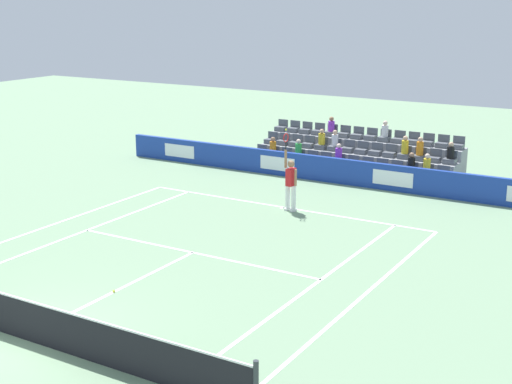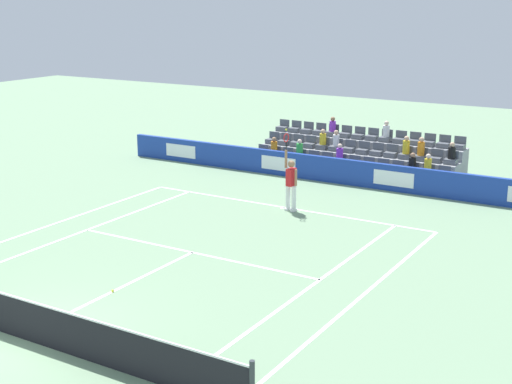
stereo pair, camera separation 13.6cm
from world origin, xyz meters
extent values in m
plane|color=gray|center=(0.00, 0.00, 0.00)|extent=(80.00, 80.00, 0.00)
cube|color=white|center=(0.00, -11.89, 0.00)|extent=(10.97, 0.10, 0.01)
cube|color=white|center=(0.00, -6.40, 0.00)|extent=(8.23, 0.10, 0.01)
cube|color=white|center=(0.00, -3.20, 0.00)|extent=(0.10, 6.40, 0.01)
cube|color=white|center=(4.12, -5.95, 0.00)|extent=(0.10, 11.89, 0.01)
cube|color=white|center=(-4.12, -5.95, 0.00)|extent=(0.10, 11.89, 0.01)
cube|color=white|center=(5.49, -5.95, 0.00)|extent=(0.10, 11.89, 0.01)
cube|color=white|center=(-5.49, -5.95, 0.00)|extent=(0.10, 11.89, 0.01)
cube|color=white|center=(0.00, -11.79, 0.00)|extent=(0.10, 0.20, 0.01)
cube|color=#193899|center=(0.00, -16.03, 0.50)|extent=(20.03, 0.20, 1.01)
cube|color=white|center=(-2.50, -15.92, 0.50)|extent=(1.60, 0.01, 0.56)
cube|color=white|center=(2.50, -15.92, 0.50)|extent=(1.60, 0.01, 0.56)
cube|color=white|center=(7.51, -15.92, 0.50)|extent=(1.60, 0.01, 0.56)
cube|color=black|center=(0.00, 0.00, 0.46)|extent=(11.77, 0.02, 0.92)
cube|color=white|center=(0.00, 0.00, 0.94)|extent=(11.77, 0.04, 0.04)
cylinder|color=white|center=(-0.52, -11.64, 0.45)|extent=(0.16, 0.16, 0.90)
cylinder|color=white|center=(-0.28, -11.66, 0.45)|extent=(0.16, 0.16, 0.90)
cube|color=white|center=(-0.52, -11.64, 0.04)|extent=(0.14, 0.27, 0.08)
cube|color=white|center=(-0.28, -11.66, 0.04)|extent=(0.14, 0.27, 0.08)
cube|color=red|center=(-0.40, -11.65, 1.20)|extent=(0.25, 0.38, 0.60)
sphere|color=#9E7251|center=(-0.40, -11.65, 1.66)|extent=(0.24, 0.24, 0.24)
cylinder|color=#9E7251|center=(-0.18, -11.66, 1.81)|extent=(0.09, 0.09, 0.62)
cylinder|color=#9E7251|center=(-0.62, -11.58, 1.22)|extent=(0.09, 0.09, 0.56)
cylinder|color=black|center=(-0.18, -11.66, 2.26)|extent=(0.04, 0.04, 0.28)
torus|color=red|center=(-0.18, -11.66, 2.54)|extent=(0.05, 0.31, 0.31)
sphere|color=#D1E533|center=(-0.18, -11.66, 2.82)|extent=(0.07, 0.07, 0.07)
cube|color=gray|center=(0.00, -17.10, 0.21)|extent=(8.68, 0.95, 0.42)
cube|color=#545960|center=(-4.03, -17.10, 0.52)|extent=(0.48, 0.44, 0.20)
cube|color=#545960|center=(-4.03, -17.30, 0.77)|extent=(0.48, 0.04, 0.30)
cube|color=#545960|center=(-3.41, -17.10, 0.52)|extent=(0.48, 0.44, 0.20)
cube|color=#545960|center=(-3.41, -17.30, 0.77)|extent=(0.48, 0.04, 0.30)
cube|color=#545960|center=(-2.79, -17.10, 0.52)|extent=(0.48, 0.44, 0.20)
cube|color=#545960|center=(-2.79, -17.30, 0.77)|extent=(0.48, 0.04, 0.30)
cube|color=#545960|center=(-2.17, -17.10, 0.52)|extent=(0.48, 0.44, 0.20)
cube|color=#545960|center=(-2.17, -17.30, 0.77)|extent=(0.48, 0.04, 0.30)
cube|color=#545960|center=(-1.55, -17.10, 0.52)|extent=(0.48, 0.44, 0.20)
cube|color=#545960|center=(-1.55, -17.30, 0.77)|extent=(0.48, 0.04, 0.30)
cube|color=#545960|center=(-0.93, -17.10, 0.52)|extent=(0.48, 0.44, 0.20)
cube|color=#545960|center=(-0.93, -17.30, 0.77)|extent=(0.48, 0.04, 0.30)
cube|color=#545960|center=(-0.31, -17.10, 0.52)|extent=(0.48, 0.44, 0.20)
cube|color=#545960|center=(-0.31, -17.30, 0.77)|extent=(0.48, 0.04, 0.30)
cube|color=#545960|center=(0.31, -17.10, 0.52)|extent=(0.48, 0.44, 0.20)
cube|color=#545960|center=(0.31, -17.30, 0.77)|extent=(0.48, 0.04, 0.30)
cube|color=#545960|center=(0.93, -17.10, 0.52)|extent=(0.48, 0.44, 0.20)
cube|color=#545960|center=(0.93, -17.30, 0.77)|extent=(0.48, 0.04, 0.30)
cube|color=#545960|center=(1.55, -17.10, 0.52)|extent=(0.48, 0.44, 0.20)
cube|color=#545960|center=(1.55, -17.30, 0.77)|extent=(0.48, 0.04, 0.30)
cube|color=#545960|center=(2.17, -17.10, 0.52)|extent=(0.48, 0.44, 0.20)
cube|color=#545960|center=(2.17, -17.30, 0.77)|extent=(0.48, 0.04, 0.30)
cube|color=#545960|center=(2.79, -17.10, 0.52)|extent=(0.48, 0.44, 0.20)
cube|color=#545960|center=(2.79, -17.30, 0.77)|extent=(0.48, 0.04, 0.30)
cube|color=#545960|center=(3.41, -17.10, 0.52)|extent=(0.48, 0.44, 0.20)
cube|color=#545960|center=(3.41, -17.30, 0.77)|extent=(0.48, 0.04, 0.30)
cube|color=#545960|center=(4.03, -17.10, 0.52)|extent=(0.48, 0.44, 0.20)
cube|color=#545960|center=(4.03, -17.30, 0.77)|extent=(0.48, 0.04, 0.30)
cube|color=gray|center=(0.00, -18.05, 0.42)|extent=(8.68, 0.95, 0.84)
cube|color=#545960|center=(-4.03, -18.05, 0.94)|extent=(0.48, 0.44, 0.20)
cube|color=#545960|center=(-4.03, -18.25, 1.19)|extent=(0.48, 0.04, 0.30)
cube|color=#545960|center=(-3.41, -18.05, 0.94)|extent=(0.48, 0.44, 0.20)
cube|color=#545960|center=(-3.41, -18.25, 1.19)|extent=(0.48, 0.04, 0.30)
cube|color=#545960|center=(-2.79, -18.05, 0.94)|extent=(0.48, 0.44, 0.20)
cube|color=#545960|center=(-2.79, -18.25, 1.19)|extent=(0.48, 0.04, 0.30)
cube|color=#545960|center=(-2.17, -18.05, 0.94)|extent=(0.48, 0.44, 0.20)
cube|color=#545960|center=(-2.17, -18.25, 1.19)|extent=(0.48, 0.04, 0.30)
cube|color=#545960|center=(-1.55, -18.05, 0.94)|extent=(0.48, 0.44, 0.20)
cube|color=#545960|center=(-1.55, -18.25, 1.19)|extent=(0.48, 0.04, 0.30)
cube|color=#545960|center=(-0.93, -18.05, 0.94)|extent=(0.48, 0.44, 0.20)
cube|color=#545960|center=(-0.93, -18.25, 1.19)|extent=(0.48, 0.04, 0.30)
cube|color=#545960|center=(-0.31, -18.05, 0.94)|extent=(0.48, 0.44, 0.20)
cube|color=#545960|center=(-0.31, -18.25, 1.19)|extent=(0.48, 0.04, 0.30)
cube|color=#545960|center=(0.31, -18.05, 0.94)|extent=(0.48, 0.44, 0.20)
cube|color=#545960|center=(0.31, -18.25, 1.19)|extent=(0.48, 0.04, 0.30)
cube|color=#545960|center=(0.93, -18.05, 0.94)|extent=(0.48, 0.44, 0.20)
cube|color=#545960|center=(0.93, -18.25, 1.19)|extent=(0.48, 0.04, 0.30)
cube|color=#545960|center=(1.55, -18.05, 0.94)|extent=(0.48, 0.44, 0.20)
cube|color=#545960|center=(1.55, -18.25, 1.19)|extent=(0.48, 0.04, 0.30)
cube|color=#545960|center=(2.17, -18.05, 0.94)|extent=(0.48, 0.44, 0.20)
cube|color=#545960|center=(2.17, -18.25, 1.19)|extent=(0.48, 0.04, 0.30)
cube|color=#545960|center=(2.79, -18.05, 0.94)|extent=(0.48, 0.44, 0.20)
cube|color=#545960|center=(2.79, -18.25, 1.19)|extent=(0.48, 0.04, 0.30)
cube|color=#545960|center=(3.41, -18.05, 0.94)|extent=(0.48, 0.44, 0.20)
cube|color=#545960|center=(3.41, -18.25, 1.19)|extent=(0.48, 0.04, 0.30)
cube|color=#545960|center=(4.03, -18.05, 0.94)|extent=(0.48, 0.44, 0.20)
cube|color=#545960|center=(4.03, -18.25, 1.19)|extent=(0.48, 0.04, 0.30)
cube|color=gray|center=(0.00, -19.00, 0.63)|extent=(8.68, 0.95, 1.26)
cube|color=#545960|center=(-4.03, -19.00, 1.36)|extent=(0.48, 0.44, 0.20)
cube|color=#545960|center=(-4.03, -19.20, 1.61)|extent=(0.48, 0.04, 0.30)
cube|color=#545960|center=(-3.41, -19.00, 1.36)|extent=(0.48, 0.44, 0.20)
cube|color=#545960|center=(-3.41, -19.20, 1.61)|extent=(0.48, 0.04, 0.30)
cube|color=#545960|center=(-2.79, -19.00, 1.36)|extent=(0.48, 0.44, 0.20)
cube|color=#545960|center=(-2.79, -19.20, 1.61)|extent=(0.48, 0.04, 0.30)
cube|color=#545960|center=(-2.17, -19.00, 1.36)|extent=(0.48, 0.44, 0.20)
cube|color=#545960|center=(-2.17, -19.20, 1.61)|extent=(0.48, 0.04, 0.30)
cube|color=#545960|center=(-1.55, -19.00, 1.36)|extent=(0.48, 0.44, 0.20)
cube|color=#545960|center=(-1.55, -19.20, 1.61)|extent=(0.48, 0.04, 0.30)
cube|color=#545960|center=(-0.93, -19.00, 1.36)|extent=(0.48, 0.44, 0.20)
cube|color=#545960|center=(-0.93, -19.20, 1.61)|extent=(0.48, 0.04, 0.30)
cube|color=#545960|center=(-0.31, -19.00, 1.36)|extent=(0.48, 0.44, 0.20)
cube|color=#545960|center=(-0.31, -19.20, 1.61)|extent=(0.48, 0.04, 0.30)
cube|color=#545960|center=(0.31, -19.00, 1.36)|extent=(0.48, 0.44, 0.20)
cube|color=#545960|center=(0.31, -19.20, 1.61)|extent=(0.48, 0.04, 0.30)
cube|color=#545960|center=(0.93, -19.00, 1.36)|extent=(0.48, 0.44, 0.20)
cube|color=#545960|center=(0.93, -19.20, 1.61)|extent=(0.48, 0.04, 0.30)
cube|color=#545960|center=(1.55, -19.00, 1.36)|extent=(0.48, 0.44, 0.20)
cube|color=#545960|center=(1.55, -19.20, 1.61)|extent=(0.48, 0.04, 0.30)
cube|color=#545960|center=(2.17, -19.00, 1.36)|extent=(0.48, 0.44, 0.20)
cube|color=#545960|center=(2.17, -19.20, 1.61)|extent=(0.48, 0.04, 0.30)
cube|color=#545960|center=(2.79, -19.00, 1.36)|extent=(0.48, 0.44, 0.20)
cube|color=#545960|center=(2.79, -19.20, 1.61)|extent=(0.48, 0.04, 0.30)
cube|color=#545960|center=(3.41, -19.00, 1.36)|extent=(0.48, 0.44, 0.20)
cube|color=#545960|center=(3.41, -19.20, 1.61)|extent=(0.48, 0.04, 0.30)
cube|color=#545960|center=(4.03, -19.00, 1.36)|extent=(0.48, 0.44, 0.20)
cube|color=#545960|center=(4.03, -19.20, 1.61)|extent=(0.48, 0.04, 0.30)
cylinder|color=purple|center=(1.55, -19.05, 1.68)|extent=(0.28, 0.28, 0.45)
sphere|color=#9E7251|center=(1.55, -19.05, 2.01)|extent=(0.20, 0.20, 0.20)
cylinder|color=black|center=(-4.03, -18.10, 1.27)|extent=(0.28, 0.28, 0.46)
sphere|color=#D3A884|center=(-4.03, -18.10, 1.60)|extent=(0.20, 0.20, 0.20)
cylinder|color=black|center=(-2.79, -17.15, 0.87)|extent=(0.28, 0.28, 0.50)
sphere|color=#9E7251|center=(-2.79, -17.15, 1.22)|extent=(0.20, 0.20, 0.20)
cylinder|color=purple|center=(0.31, -17.15, 0.89)|extent=(0.28, 0.28, 0.54)
sphere|color=beige|center=(0.31, -17.15, 1.26)|extent=(0.20, 0.20, 0.20)
cylinder|color=green|center=(2.17, -17.15, 0.89)|extent=(0.28, 0.28, 0.54)
sphere|color=beige|center=(2.17, -17.15, 1.26)|extent=(0.20, 0.20, 0.20)
cylinder|color=yellow|center=(-2.17, -18.10, 1.30)|extent=(0.28, 0.28, 0.53)
sphere|color=#D3A884|center=(-2.17, -18.10, 1.67)|extent=(0.20, 0.20, 0.20)
cylinder|color=yellow|center=(-3.41, -17.15, 0.88)|extent=(0.28, 0.28, 0.52)
sphere|color=beige|center=(-3.41, -17.15, 1.24)|extent=(0.20, 0.20, 0.20)
cylinder|color=white|center=(-0.93, -19.05, 1.70)|extent=(0.28, 0.28, 0.48)
sphere|color=beige|center=(-0.93, -19.05, 2.04)|extent=(0.20, 0.20, 0.20)
cylinder|color=orange|center=(3.41, -17.15, 0.88)|extent=(0.28, 0.28, 0.51)
sphere|color=#9E7251|center=(3.41, -17.15, 1.23)|extent=(0.20, 0.20, 0.20)
cylinder|color=yellow|center=(1.55, -18.10, 1.27)|extent=(0.28, 0.28, 0.47)
sphere|color=#D3A884|center=(1.55, -18.10, 1.61)|extent=(0.20, 0.20, 0.20)
cylinder|color=orange|center=(-2.79, -18.10, 1.31)|extent=(0.28, 0.28, 0.54)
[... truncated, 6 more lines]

